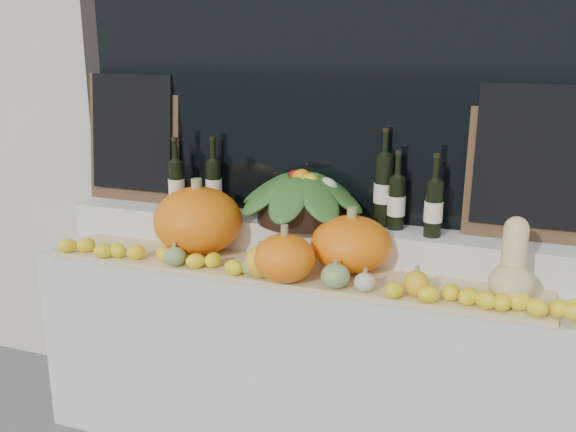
{
  "coord_description": "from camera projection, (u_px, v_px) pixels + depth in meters",
  "views": [
    {
      "loc": [
        0.89,
        -0.93,
        1.84
      ],
      "look_at": [
        0.0,
        1.45,
        1.12
      ],
      "focal_mm": 40.0,
      "sensor_mm": 36.0,
      "label": 1
    }
  ],
  "objects": [
    {
      "name": "chalkboard_right",
      "position": [
        532.0,
        160.0,
        2.52
      ],
      "size": [
        0.5,
        0.09,
        0.62
      ],
      "rotation": [
        -0.11,
        0.0,
        0.0
      ],
      "color": "#4C331E",
      "rests_on": "rear_tier"
    },
    {
      "name": "lemon_heap",
      "position": [
        274.0,
        271.0,
        2.54
      ],
      "size": [
        2.2,
        0.16,
        0.06
      ],
      "primitive_type": null,
      "color": "yellow",
      "rests_on": "straw_bedding"
    },
    {
      "name": "produce_bowl",
      "position": [
        302.0,
        195.0,
        2.82
      ],
      "size": [
        0.6,
        0.6,
        0.25
      ],
      "color": "black",
      "rests_on": "rear_tier"
    },
    {
      "name": "wine_bottle_far_left",
      "position": [
        176.0,
        184.0,
        3.02
      ],
      "size": [
        0.08,
        0.08,
        0.34
      ],
      "color": "black",
      "rests_on": "rear_tier"
    },
    {
      "name": "wine_bottle_tall",
      "position": [
        384.0,
        190.0,
        2.75
      ],
      "size": [
        0.08,
        0.08,
        0.42
      ],
      "color": "black",
      "rests_on": "rear_tier"
    },
    {
      "name": "chalkboard_left",
      "position": [
        133.0,
        136.0,
        3.14
      ],
      "size": [
        0.5,
        0.09,
        0.62
      ],
      "rotation": [
        -0.11,
        0.0,
        0.0
      ],
      "color": "#4C331E",
      "rests_on": "rear_tier"
    },
    {
      "name": "straw_bedding",
      "position": [
        284.0,
        272.0,
        2.65
      ],
      "size": [
        2.1,
        0.32,
        0.02
      ],
      "primitive_type": "cube",
      "color": "tan",
      "rests_on": "display_sill"
    },
    {
      "name": "rear_tier",
      "position": [
        305.0,
        237.0,
        2.88
      ],
      "size": [
        2.3,
        0.25,
        0.16
      ],
      "primitive_type": "cube",
      "color": "silver",
      "rests_on": "display_sill"
    },
    {
      "name": "wine_bottle_near_right",
      "position": [
        396.0,
        202.0,
        2.71
      ],
      "size": [
        0.08,
        0.08,
        0.34
      ],
      "color": "black",
      "rests_on": "rear_tier"
    },
    {
      "name": "pumpkin_right",
      "position": [
        351.0,
        244.0,
        2.61
      ],
      "size": [
        0.35,
        0.35,
        0.23
      ],
      "primitive_type": "ellipsoid",
      "rotation": [
        0.0,
        0.0,
        0.06
      ],
      "color": "orange",
      "rests_on": "straw_bedding"
    },
    {
      "name": "display_sill",
      "position": [
        294.0,
        357.0,
        2.89
      ],
      "size": [
        2.3,
        0.55,
        0.88
      ],
      "primitive_type": "cube",
      "color": "silver",
      "rests_on": "ground"
    },
    {
      "name": "wine_bottle_far_right",
      "position": [
        434.0,
        208.0,
        2.61
      ],
      "size": [
        0.08,
        0.08,
        0.34
      ],
      "color": "black",
      "rests_on": "rear_tier"
    },
    {
      "name": "decorative_gourds",
      "position": [
        291.0,
        269.0,
        2.51
      ],
      "size": [
        1.09,
        0.14,
        0.15
      ],
      "color": "#29601D",
      "rests_on": "straw_bedding"
    },
    {
      "name": "pumpkin_center",
      "position": [
        285.0,
        258.0,
        2.5
      ],
      "size": [
        0.28,
        0.28,
        0.19
      ],
      "primitive_type": "ellipsoid",
      "rotation": [
        0.0,
        0.0,
        0.21
      ],
      "color": "orange",
      "rests_on": "straw_bedding"
    },
    {
      "name": "pumpkin_left",
      "position": [
        198.0,
        220.0,
        2.82
      ],
      "size": [
        0.45,
        0.45,
        0.29
      ],
      "primitive_type": "ellipsoid",
      "rotation": [
        0.0,
        0.0,
        0.18
      ],
      "color": "orange",
      "rests_on": "straw_bedding"
    },
    {
      "name": "wine_bottle_near_left",
      "position": [
        214.0,
        184.0,
        3.01
      ],
      "size": [
        0.08,
        0.08,
        0.35
      ],
      "color": "black",
      "rests_on": "rear_tier"
    },
    {
      "name": "butternut_squash",
      "position": [
        512.0,
        269.0,
        2.31
      ],
      "size": [
        0.16,
        0.22,
        0.3
      ],
      "color": "#DBC281",
      "rests_on": "straw_bedding"
    }
  ]
}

